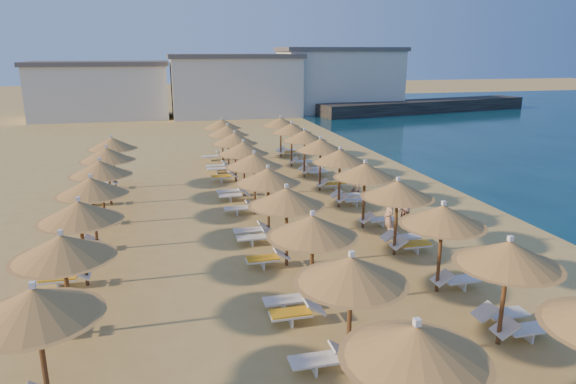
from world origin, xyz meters
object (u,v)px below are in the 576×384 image
object	(u,v)px
parasol_row_east	(365,172)
beachgoer_b	(405,208)
beachgoer_a	(389,218)
beachgoer_c	(356,176)
jetty	(425,106)
parasol_row_west	(268,177)

from	to	relation	value
parasol_row_east	beachgoer_b	bearing A→B (deg)	-5.97
parasol_row_east	beachgoer_a	bearing A→B (deg)	-63.15
parasol_row_east	beachgoer_c	bearing A→B (deg)	71.86
parasol_row_east	beachgoer_b	world-z (taller)	parasol_row_east
jetty	beachgoer_a	size ratio (longest dim) A/B	18.13
jetty	parasol_row_east	world-z (taller)	parasol_row_east
parasol_row_east	parasol_row_west	world-z (taller)	same
parasol_row_east	parasol_row_west	xyz separation A→B (m)	(-4.32, 0.00, 0.00)
beachgoer_b	parasol_row_east	bearing A→B (deg)	-124.02
jetty	beachgoer_c	xyz separation A→B (m)	(-22.89, -34.44, 0.16)
jetty	parasol_row_west	bearing A→B (deg)	-136.54
beachgoer_c	parasol_row_west	bearing A→B (deg)	-87.68
beachgoer_c	beachgoer_b	size ratio (longest dim) A/B	1.09
parasol_row_east	beachgoer_a	world-z (taller)	parasol_row_east
beachgoer_b	beachgoer_c	bearing A→B (deg)	152.14
beachgoer_a	jetty	bearing A→B (deg)	149.23
jetty	parasol_row_east	distance (m)	47.35
beachgoer_a	parasol_row_west	bearing A→B (deg)	-105.02
parasol_row_east	beachgoer_a	distance (m)	2.27
beachgoer_b	beachgoer_a	size ratio (longest dim) A/B	1.02
beachgoer_b	beachgoer_a	xyz separation A→B (m)	(-1.29, -1.07, -0.01)
beachgoer_c	beachgoer_a	world-z (taller)	beachgoer_c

